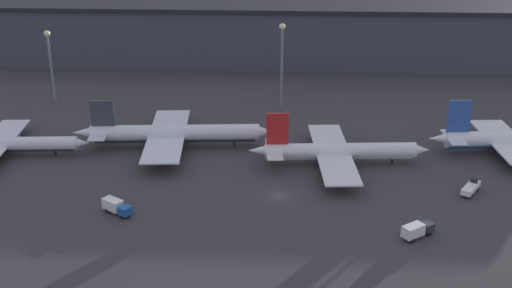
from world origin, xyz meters
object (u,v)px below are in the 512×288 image
Objects in this scene: service_vehicle_2 at (471,188)px; service_vehicle_3 at (417,230)px; airplane_3 at (510,140)px; airplane_2 at (338,151)px; service_vehicle_0 at (116,206)px; airplane_1 at (173,134)px.

service_vehicle_2 is 23.77m from service_vehicle_3.
airplane_3 reaches higher than service_vehicle_3.
airplane_2 is 30.35m from service_vehicle_2.
service_vehicle_0 is (-45.44, -25.90, -1.60)m from airplane_2.
airplane_1 is 34.49m from service_vehicle_0.
airplane_3 reaches higher than airplane_2.
airplane_1 is 7.33× the size of service_vehicle_0.
airplane_1 reaches higher than service_vehicle_2.
service_vehicle_2 is 1.00× the size of service_vehicle_3.
service_vehicle_3 is (-14.66, -18.70, 0.36)m from service_vehicle_2.
airplane_2 reaches higher than service_vehicle_0.
airplane_2 is at bearing -15.86° from airplane_1.
service_vehicle_0 is at bearing -154.72° from airplane_2.
service_vehicle_3 is at bearing -130.19° from airplane_3.
service_vehicle_2 is at bearing -30.65° from airplane_2.
service_vehicle_3 reaches higher than service_vehicle_0.
airplane_2 is (39.76, -8.06, -0.35)m from airplane_1.
airplane_1 is 1.17× the size of airplane_2.
airplane_1 is at bearing 105.18° from service_vehicle_2.
service_vehicle_3 is (57.94, -6.20, 0.00)m from service_vehicle_0.
service_vehicle_0 is 73.68m from service_vehicle_2.
airplane_1 is 40.57m from airplane_2.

